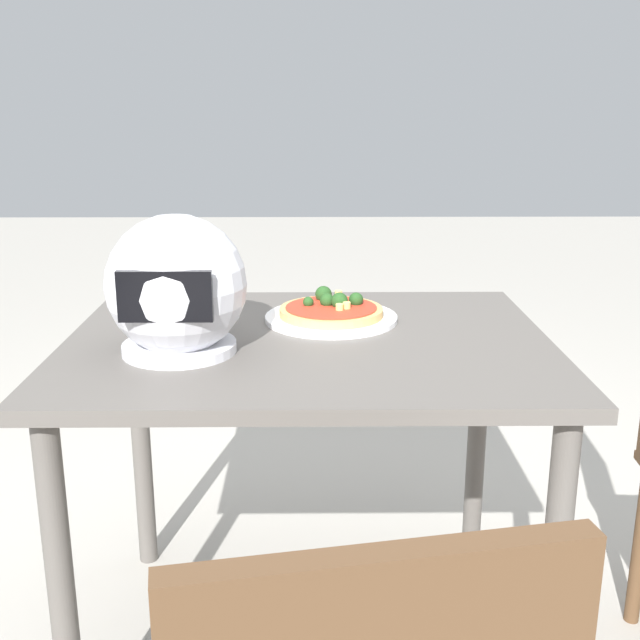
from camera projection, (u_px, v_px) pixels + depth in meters
name	position (u px, v px, depth m)	size (l,w,h in m)	color
ground_plane	(309.00, 639.00, 1.88)	(14.00, 14.00, 0.00)	#B2ADA3
dining_table	(308.00, 382.00, 1.70)	(1.03, 0.81, 0.76)	#5B5651
pizza_plate	(331.00, 318.00, 1.80)	(0.31, 0.31, 0.01)	white
pizza	(332.00, 309.00, 1.80)	(0.24, 0.24, 0.05)	tan
motorcycle_helmet	(176.00, 288.00, 1.54)	(0.28, 0.28, 0.28)	silver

